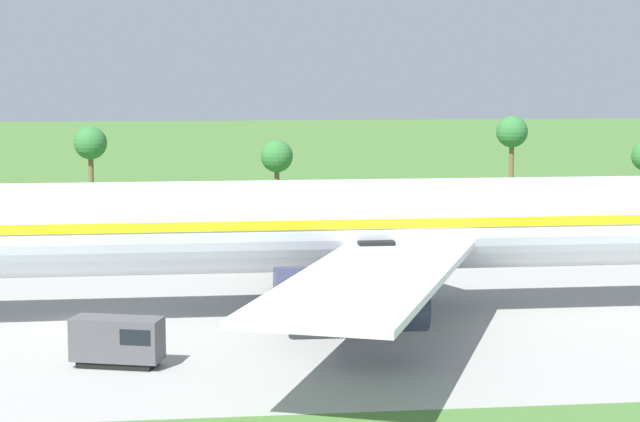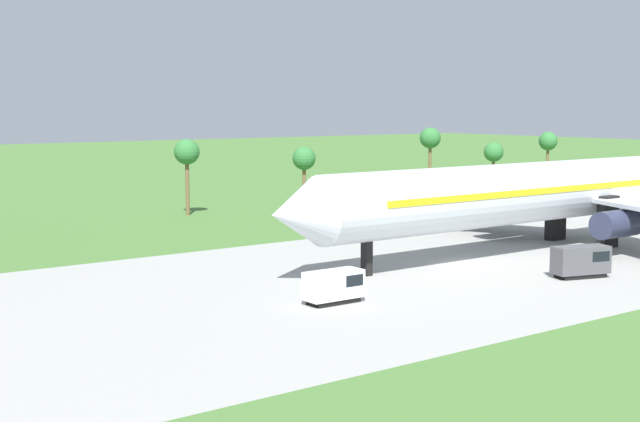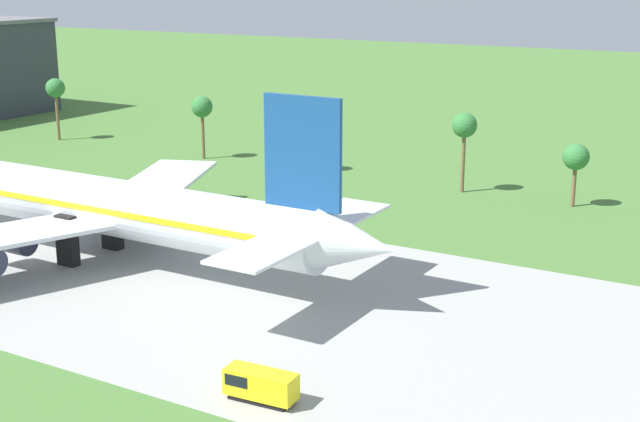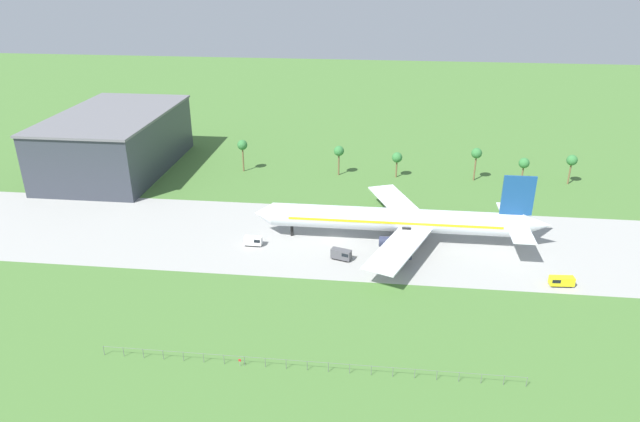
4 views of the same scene
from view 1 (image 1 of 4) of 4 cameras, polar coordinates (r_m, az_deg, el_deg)
ground_plane at (r=79.49m, az=-11.65°, el=-5.49°), size 600.00×600.00×0.00m
taxiway_strip at (r=79.49m, az=-11.65°, el=-5.48°), size 320.00×44.00×0.02m
jet_airliner at (r=79.80m, az=1.24°, el=-0.74°), size 79.53×56.97×20.20m
baggage_tug at (r=67.75m, az=-9.83°, el=-6.31°), size 5.54×3.43×2.86m
palm_tree_row at (r=129.73m, az=1.70°, el=3.21°), size 116.96×3.60×11.70m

